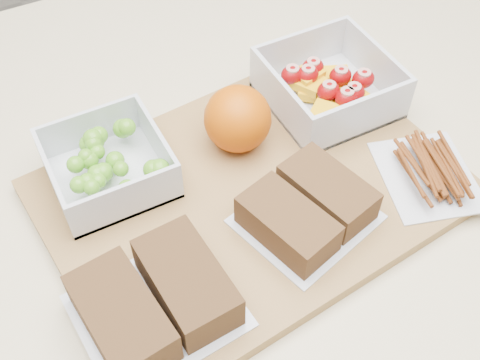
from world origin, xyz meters
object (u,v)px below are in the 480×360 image
Objects in this scene: grape_container at (109,164)px; sandwich_bag_center at (308,208)px; orange at (238,119)px; pretzel_bag at (429,169)px; cutting_board at (252,192)px; fruit_container at (328,87)px; sandwich_bag_left at (155,300)px.

sandwich_bag_center is (0.16, -0.14, -0.00)m from grape_container.
pretzel_bag is at bearing -41.61° from orange.
cutting_board is 5.67× the size of orange.
grape_container is at bearing 152.55° from pretzel_bag.
sandwich_bag_center is (-0.11, -0.14, -0.00)m from fruit_container.
orange is at bearing 69.49° from cutting_board.
orange is at bearing 43.46° from sandwich_bag_left.
sandwich_bag_left is 0.17m from sandwich_bag_center.
orange is at bearing 95.15° from sandwich_bag_center.
pretzel_bag is (0.16, -0.14, -0.02)m from orange.
pretzel_bag is (0.30, -0.16, -0.01)m from grape_container.
orange is 0.50× the size of sandwich_bag_left.
cutting_board is 2.82× the size of sandwich_bag_left.
orange is 0.49× the size of sandwich_bag_center.
grape_container is at bearing 84.08° from sandwich_bag_left.
cutting_board is at bearing 156.88° from pretzel_bag.
cutting_board is 0.17m from sandwich_bag_left.
sandwich_bag_center reaches higher than pretzel_bag.
sandwich_bag_left is at bearing -177.53° from pretzel_bag.
grape_container is 0.34m from pretzel_bag.
sandwich_bag_center is at bearing -71.57° from cutting_board.
sandwich_bag_left is (-0.16, -0.15, -0.02)m from orange.
sandwich_bag_center is (0.17, 0.03, -0.00)m from sandwich_bag_left.
fruit_container is 0.15m from pretzel_bag.
sandwich_bag_center is at bearing 8.25° from sandwich_bag_left.
grape_container is 0.79× the size of sandwich_bag_center.
sandwich_bag_left is at bearing -171.75° from sandwich_bag_center.
cutting_board is 3.54× the size of grape_container.
sandwich_bag_left is 0.99× the size of sandwich_bag_center.
pretzel_bag reaches higher than cutting_board.
grape_container is 0.27m from fruit_container.
sandwich_bag_center is at bearing -129.33° from fruit_container.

